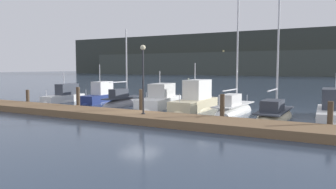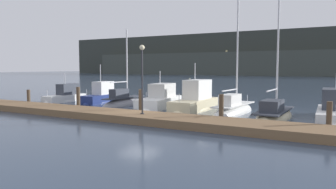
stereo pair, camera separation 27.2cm
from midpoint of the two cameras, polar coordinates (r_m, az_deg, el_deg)
ground_plane at (r=22.16m, az=-4.59°, el=-3.82°), size 400.00×400.00×0.00m
dock at (r=20.89m, az=-6.94°, el=-3.73°), size 30.04×2.80×0.45m
mooring_pile_0 at (r=30.06m, az=-22.86°, el=-0.56°), size 0.28×0.28×1.42m
mooring_pile_1 at (r=25.76m, az=-15.06°, el=-0.74°), size 0.28×0.28×1.81m
mooring_pile_2 at (r=22.14m, az=-4.43°, el=-1.44°), size 0.28×0.28×1.82m
mooring_pile_3 at (r=19.56m, az=9.65°, el=-2.46°), size 0.28×0.28×1.72m
mooring_pile_4 at (r=18.46m, az=26.63°, el=-3.54°), size 0.28×0.28×1.58m
motorboat_berth_1 at (r=32.90m, az=-17.24°, el=-0.72°), size 1.70×5.06×3.36m
motorboat_berth_2 at (r=31.28m, az=-11.37°, el=-0.69°), size 2.05×4.90×4.04m
sailboat_berth_3 at (r=28.54m, az=-7.45°, el=-1.60°), size 1.57×5.41×7.23m
motorboat_berth_4 at (r=27.03m, az=-1.12°, el=-1.46°), size 3.04×6.47×3.50m
motorboat_berth_5 at (r=25.23m, az=4.98°, el=-1.82°), size 2.01×5.96×4.27m
sailboat_berth_6 at (r=23.80m, az=11.66°, el=-2.96°), size 1.92×6.22×9.19m
sailboat_berth_7 at (r=22.31m, az=18.33°, el=-3.65°), size 1.96×6.35×8.62m
motorboat_berth_8 at (r=23.47m, az=27.36°, el=-2.95°), size 2.61×6.52×3.40m
channel_buoy at (r=39.43m, az=4.01°, el=1.05°), size 1.06×1.06×2.02m
dock_lamppost at (r=19.92m, az=-4.14°, el=4.59°), size 0.32×0.32×4.20m
hillside_backdrop at (r=141.80m, az=22.92°, el=6.44°), size 240.00×23.00×18.27m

